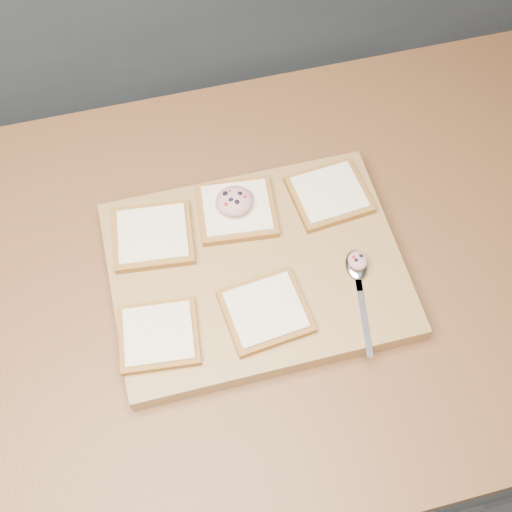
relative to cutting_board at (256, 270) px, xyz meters
The scene contains 11 objects.
ground 0.92m from the cutting_board, 169.32° to the left, with size 4.00×4.00×0.00m, color #515459.
island_counter 0.47m from the cutting_board, 169.32° to the left, with size 2.00×0.80×0.90m.
cutting_board is the anchor object (origin of this frame).
bread_far_left 0.17m from the cutting_board, 149.67° to the left, with size 0.13×0.12×0.02m.
bread_far_center 0.10m from the cutting_board, 93.87° to the left, with size 0.13×0.12×0.02m.
bread_far_right 0.17m from the cutting_board, 32.29° to the left, with size 0.13×0.12×0.02m.
bread_near_left 0.19m from the cutting_board, 153.92° to the right, with size 0.12×0.11×0.02m.
bread_near_center 0.09m from the cutting_board, 94.16° to the right, with size 0.13×0.12×0.02m.
tuna_salad_dollop 0.11m from the cutting_board, 95.25° to the left, with size 0.06×0.06×0.03m.
spoon 0.16m from the cutting_board, 19.96° to the right, with size 0.05×0.17×0.01m.
spoon_salad 0.16m from the cutting_board, 15.29° to the right, with size 0.03×0.03×0.02m.
Camera 1 is at (-0.08, -0.45, 1.81)m, focal length 45.00 mm.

